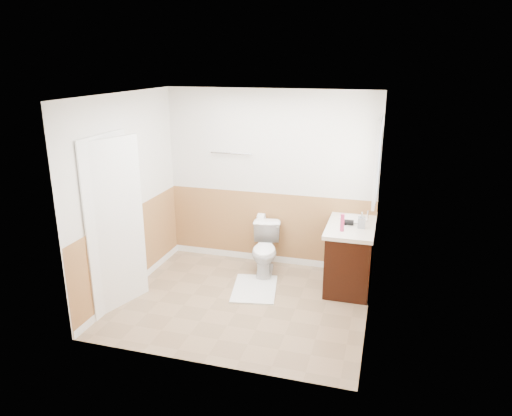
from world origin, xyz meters
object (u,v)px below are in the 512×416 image
(toilet, at_px, (265,250))
(lotion_bottle, at_px, (342,223))
(bath_mat, at_px, (255,289))
(vanity_cabinet, at_px, (350,256))
(soap_dispenser, at_px, (362,220))

(toilet, bearing_deg, lotion_bottle, -28.03)
(bath_mat, relative_size, vanity_cabinet, 0.73)
(toilet, distance_m, vanity_cabinet, 1.16)
(toilet, distance_m, soap_dispenser, 1.43)
(lotion_bottle, relative_size, soap_dispenser, 1.08)
(bath_mat, distance_m, lotion_bottle, 1.44)
(soap_dispenser, bearing_deg, lotion_bottle, -139.36)
(bath_mat, bearing_deg, toilet, 90.00)
(toilet, relative_size, soap_dispenser, 3.39)
(bath_mat, relative_size, lotion_bottle, 3.64)
(lotion_bottle, bearing_deg, toilet, 162.34)
(vanity_cabinet, bearing_deg, toilet, 179.46)
(toilet, xyz_separation_m, bath_mat, (0.00, -0.53, -0.34))
(toilet, height_order, bath_mat, toilet)
(vanity_cabinet, bearing_deg, bath_mat, -155.88)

